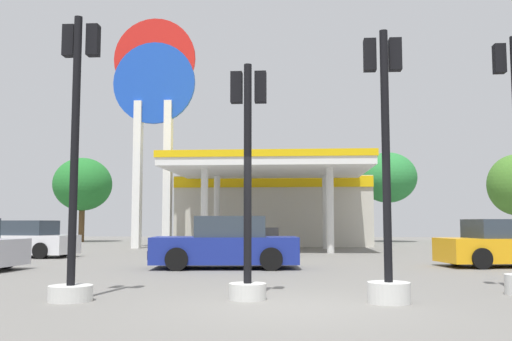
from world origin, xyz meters
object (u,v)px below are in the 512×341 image
object	(u,v)px
traffic_signal_2	(248,203)
tree_1	(211,187)
car_4	(25,241)
tree_0	(83,184)
station_pole_sign	(154,100)
tree_2	(388,178)
car_0	(506,245)
traffic_signal_3	(387,205)
traffic_signal_1	(74,192)
car_3	(226,245)

from	to	relation	value
traffic_signal_2	tree_1	distance (m)	30.84
car_4	tree_0	distance (m)	18.01
station_pole_sign	tree_2	world-z (taller)	station_pole_sign
station_pole_sign	car_0	distance (m)	19.36
traffic_signal_3	tree_1	xyz separation A→B (m)	(-7.68, 30.57, 2.27)
station_pole_sign	car_4	world-z (taller)	station_pole_sign
car_0	traffic_signal_3	world-z (taller)	traffic_signal_3
traffic_signal_1	traffic_signal_2	bearing A→B (deg)	7.98
traffic_signal_1	traffic_signal_2	size ratio (longest dim) A/B	1.19
traffic_signal_2	car_0	bearing A→B (deg)	47.53
car_3	car_4	bearing A→B (deg)	150.66
car_4	traffic_signal_3	distance (m)	16.82
traffic_signal_1	tree_2	world-z (taller)	tree_2
station_pole_sign	tree_1	distance (m)	11.80
station_pole_sign	car_3	bearing A→B (deg)	-66.53
car_3	car_4	distance (m)	9.69
car_4	tree_1	bearing A→B (deg)	76.94
traffic_signal_2	traffic_signal_3	distance (m)	2.40
car_4	traffic_signal_2	bearing A→B (deg)	-49.76
car_0	tree_0	bearing A→B (deg)	135.75
station_pole_sign	traffic_signal_1	distance (m)	20.90
station_pole_sign	car_4	size ratio (longest dim) A/B	2.98
car_4	tree_1	world-z (taller)	tree_1
car_4	tree_2	world-z (taller)	tree_2
car_0	traffic_signal_3	bearing A→B (deg)	-120.63
station_pole_sign	tree_0	distance (m)	12.48
station_pole_sign	tree_1	size ratio (longest dim) A/B	2.15
tree_0	tree_2	bearing A→B (deg)	3.00
station_pole_sign	car_4	distance (m)	11.06
traffic_signal_3	tree_0	size ratio (longest dim) A/B	0.80
traffic_signal_1	tree_1	xyz separation A→B (m)	(-2.29, 30.72, 2.03)
car_0	tree_1	xyz separation A→B (m)	(-12.49, 22.43, 3.25)
traffic_signal_2	traffic_signal_3	size ratio (longest dim) A/B	0.90
car_3	tree_2	distance (m)	24.77
car_4	traffic_signal_1	xyz separation A→B (m)	(6.67, -11.85, 1.23)
car_3	traffic_signal_1	xyz separation A→B (m)	(-1.78, -7.10, 1.18)
station_pole_sign	car_4	xyz separation A→B (m)	(-2.98, -7.84, -7.21)
traffic_signal_3	tree_2	bearing A→B (deg)	80.94
car_3	traffic_signal_1	size ratio (longest dim) A/B	0.88
car_0	tree_2	world-z (taller)	tree_2
tree_0	tree_2	world-z (taller)	tree_2
tree_0	traffic_signal_1	bearing A→B (deg)	-69.14
traffic_signal_1	car_3	bearing A→B (deg)	75.95
station_pole_sign	tree_0	world-z (taller)	station_pole_sign
station_pole_sign	traffic_signal_1	xyz separation A→B (m)	(3.69, -19.69, -5.98)
station_pole_sign	car_3	size ratio (longest dim) A/B	2.79
station_pole_sign	car_3	world-z (taller)	station_pole_sign
car_0	tree_1	world-z (taller)	tree_1
traffic_signal_2	traffic_signal_3	world-z (taller)	traffic_signal_3
traffic_signal_3	traffic_signal_1	bearing A→B (deg)	-178.37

